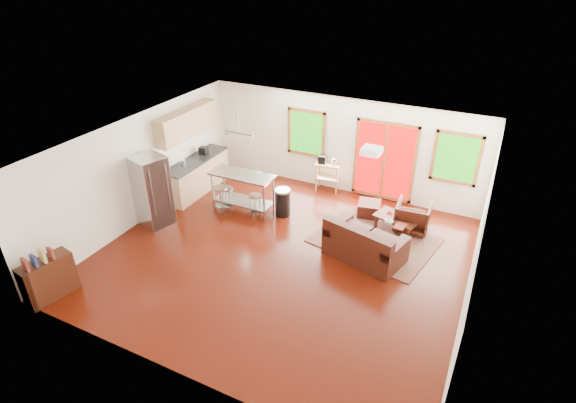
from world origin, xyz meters
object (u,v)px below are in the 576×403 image
at_px(rug, 374,240).
at_px(loveseat, 364,245).
at_px(coffee_table, 397,219).
at_px(ottoman, 369,209).
at_px(refrigerator, 152,191).
at_px(armchair, 413,215).
at_px(kitchen_cart, 327,167).
at_px(island, 242,186).

relative_size(rug, loveseat, 1.42).
relative_size(rug, coffee_table, 2.31).
distance_m(ottoman, refrigerator, 5.27).
xyz_separation_m(rug, refrigerator, (-4.99, -1.57, 0.86)).
relative_size(armchair, refrigerator, 0.45).
distance_m(rug, kitchen_cart, 2.77).
bearing_deg(refrigerator, island, 57.65).
bearing_deg(island, ottoman, 21.60).
height_order(coffee_table, island, island).
height_order(loveseat, refrigerator, refrigerator).
height_order(rug, armchair, armchair).
distance_m(rug, ottoman, 1.16).
xyz_separation_m(armchair, ottoman, (-1.10, 0.19, -0.21)).
bearing_deg(refrigerator, rug, 32.58).
height_order(coffee_table, kitchen_cart, kitchen_cart).
relative_size(refrigerator, island, 1.07).
bearing_deg(refrigerator, loveseat, 24.58).
relative_size(rug, kitchen_cart, 2.57).
bearing_deg(coffee_table, armchair, 39.19).
distance_m(loveseat, island, 3.45).
bearing_deg(refrigerator, coffee_table, 37.38).
bearing_deg(rug, coffee_table, 61.54).
relative_size(loveseat, armchair, 2.29).
relative_size(coffee_table, armchair, 1.41).
xyz_separation_m(armchair, island, (-4.04, -0.98, 0.31)).
height_order(refrigerator, island, refrigerator).
height_order(armchair, refrigerator, refrigerator).
relative_size(ottoman, island, 0.33).
xyz_separation_m(loveseat, refrigerator, (-4.95, -0.83, 0.53)).
bearing_deg(rug, refrigerator, -162.52).
bearing_deg(loveseat, ottoman, 117.88).
height_order(loveseat, kitchen_cart, kitchen_cart).
relative_size(loveseat, ottoman, 3.34).
height_order(rug, kitchen_cart, kitchen_cart).
bearing_deg(kitchen_cart, coffee_table, -29.20).
height_order(island, kitchen_cart, island).
bearing_deg(loveseat, kitchen_cart, 140.39).
distance_m(ottoman, island, 3.21).
bearing_deg(coffee_table, kitchen_cart, 150.80).
relative_size(coffee_table, kitchen_cart, 1.11).
bearing_deg(island, coffee_table, 11.02).
height_order(ottoman, refrigerator, refrigerator).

